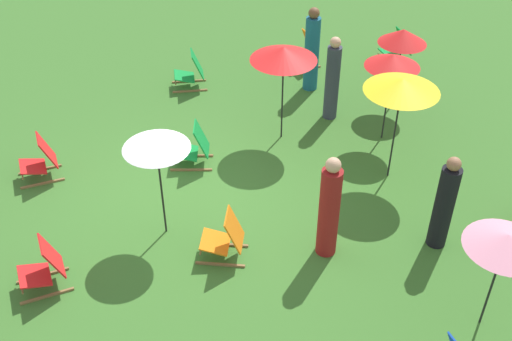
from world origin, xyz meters
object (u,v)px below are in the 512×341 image
Objects in this scene: umbrella_5 at (507,241)px; umbrella_0 at (403,36)px; deckchair_2 at (44,268)px; deckchair_1 at (397,49)px; umbrella_3 at (393,61)px; person_1 at (329,210)px; umbrella_1 at (402,85)px; person_3 at (332,80)px; person_2 at (444,205)px; deckchair_8 at (194,147)px; deckchair_3 at (225,238)px; deckchair_6 at (304,51)px; deckchair_0 at (41,160)px; umbrella_2 at (284,54)px; deckchair_9 at (191,72)px; person_0 at (312,51)px; umbrella_4 at (156,140)px.

umbrella_0 is at bearing 171.52° from umbrella_5.
deckchair_2 is at bearing -106.68° from umbrella_5.
umbrella_3 is at bearing -32.24° from deckchair_1.
umbrella_1 is at bearing -65.60° from person_1.
umbrella_5 is 0.93× the size of person_3.
umbrella_1 is 1.11× the size of person_1.
deckchair_8 is at bearing -152.84° from person_2.
deckchair_6 is (-5.85, 2.69, 0.00)m from deckchair_3.
deckchair_0 is 6.51m from deckchair_6.
deckchair_2 and deckchair_6 have the same top height.
umbrella_1 is at bearing -22.31° from umbrella_0.
person_2 is 0.94× the size of person_3.
umbrella_2 is (2.53, -3.29, 1.42)m from deckchair_1.
person_2 reaches higher than deckchair_3.
umbrella_3 is (-2.79, 6.11, 1.30)m from deckchair_2.
umbrella_2 reaches higher than umbrella_3.
umbrella_5 is (4.96, 1.73, -0.26)m from umbrella_2.
umbrella_5 is at bearing -2.48° from umbrella_3.
deckchair_9 is at bearing 122.69° from deckchair_0.
deckchair_9 is 4.57m from umbrella_3.
deckchair_0 is 4.04m from deckchair_9.
person_0 is 1.12× the size of person_2.
umbrella_0 is at bearing 22.53° from deckchair_6.
person_0 is at bearing -122.85° from umbrella_0.
deckchair_8 is 0.51× the size of umbrella_5.
deckchair_0 is 2.72m from deckchair_2.
deckchair_2 is 1.02× the size of deckchair_8.
deckchair_8 is 0.43× the size of umbrella_2.
person_2 is (6.18, 0.62, 0.42)m from deckchair_6.
umbrella_0 is 1.33m from umbrella_3.
deckchair_0 is 0.99× the size of deckchair_2.
person_3 is (-0.94, -0.79, -0.83)m from umbrella_3.
umbrella_1 is at bearing 154.45° from person_0.
deckchair_2 is at bearing -32.97° from deckchair_8.
umbrella_0 is 2.54m from umbrella_1.
umbrella_0 is at bearing 157.69° from umbrella_1.
person_0 reaches higher than person_1.
umbrella_2 is (-1.57, -1.63, -0.07)m from umbrella_1.
deckchair_8 is 0.49× the size of umbrella_0.
umbrella_2 is 1.17× the size of umbrella_5.
deckchair_0 is at bearing 37.46° from person_1.
umbrella_3 is at bearing -55.32° from person_1.
deckchair_8 is 1.00× the size of deckchair_9.
person_0 is at bearing 139.96° from deckchair_8.
person_1 is (0.03, 4.19, 0.47)m from deckchair_2.
person_0 is 1.05× the size of person_3.
deckchair_6 is at bearing 171.45° from deckchair_3.
deckchair_3 is 1.02× the size of deckchair_6.
person_0 is (-2.34, 2.79, 0.52)m from deckchair_8.
person_2 is at bearing 75.97° from umbrella_4.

